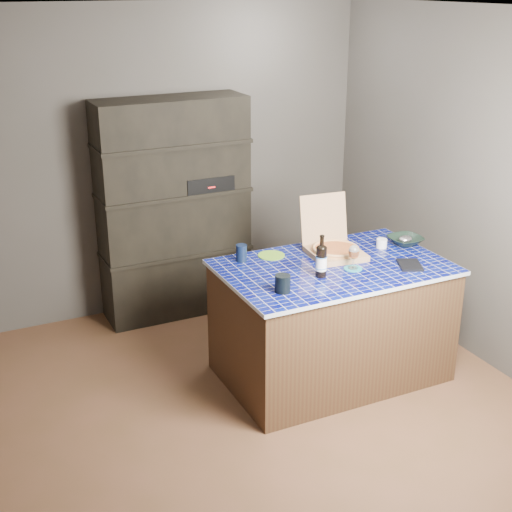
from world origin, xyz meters
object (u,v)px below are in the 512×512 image
wine_glass (354,253)px  bowl (405,240)px  dvd_case (410,265)px  kitchen_island (331,321)px  pizza_box (334,248)px  mead_bottle (321,260)px

wine_glass → bowl: wine_glass is taller
dvd_case → bowl: bearing=81.6°
kitchen_island → bowl: size_ratio=6.38×
pizza_box → mead_bottle: (-0.28, -0.29, 0.06)m
pizza_box → bowl: 0.58m
kitchen_island → pizza_box: (0.10, 0.17, 0.47)m
wine_glass → pizza_box: bearing=85.5°
wine_glass → dvd_case: wine_glass is taller
kitchen_island → dvd_case: 0.67m
kitchen_island → bowl: bowl is taller
kitchen_island → mead_bottle: bearing=-144.6°
wine_glass → dvd_case: 0.41m
mead_bottle → wine_glass: mead_bottle is taller
bowl → pizza_box: bearing=176.1°
pizza_box → dvd_case: pizza_box is taller
kitchen_island → dvd_case: (0.46, -0.23, 0.43)m
mead_bottle → wine_glass: bearing=3.1°
kitchen_island → mead_bottle: 0.57m
kitchen_island → bowl: (0.69, 0.13, 0.45)m
dvd_case → kitchen_island: bearing=177.0°
mead_bottle → dvd_case: 0.65m
dvd_case → bowl: bowl is taller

